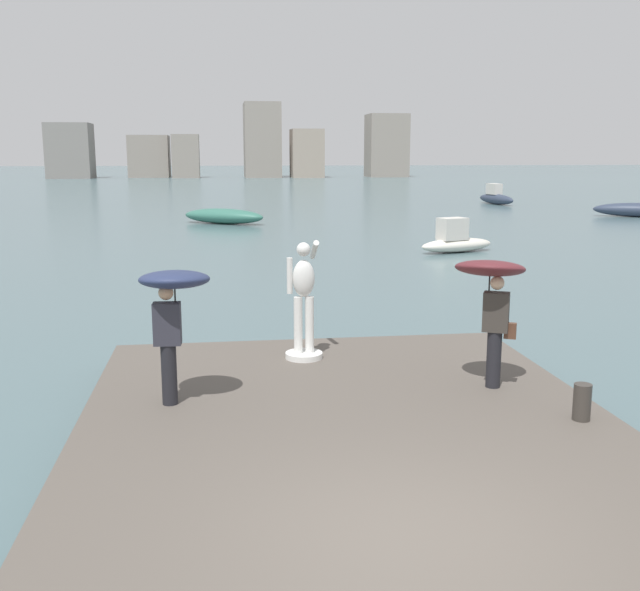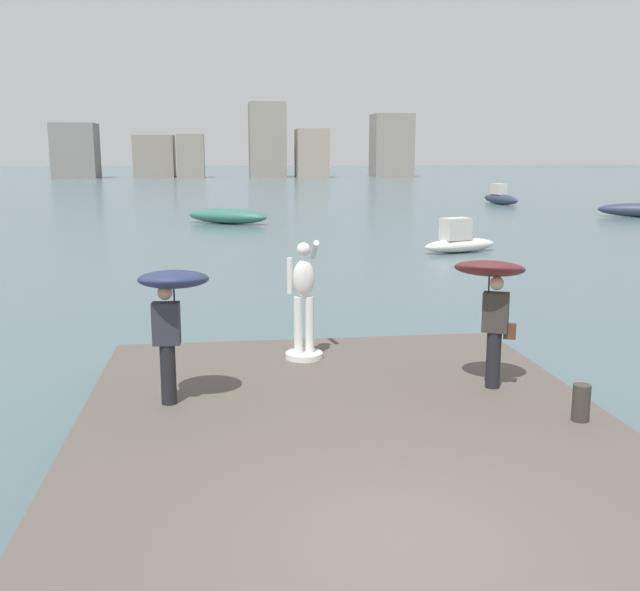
# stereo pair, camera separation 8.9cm
# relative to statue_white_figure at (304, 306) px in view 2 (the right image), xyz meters

# --- Properties ---
(ground_plane) EXTENTS (400.00, 400.00, 0.00)m
(ground_plane) POSITION_rel_statue_white_figure_xyz_m (0.26, 33.79, -1.34)
(ground_plane) COLOR #4C666B
(pier) EXTENTS (7.27, 10.53, 0.40)m
(pier) POSITION_rel_statue_white_figure_xyz_m (0.26, -3.94, -1.14)
(pier) COLOR #564F47
(pier) RESTS_ON ground
(statue_white_figure) EXTENTS (0.65, 0.89, 2.07)m
(statue_white_figure) POSITION_rel_statue_white_figure_xyz_m (0.00, 0.00, 0.00)
(statue_white_figure) COLOR white
(statue_white_figure) RESTS_ON pier
(onlooker_left) EXTENTS (1.03, 1.05, 1.98)m
(onlooker_left) POSITION_rel_statue_white_figure_xyz_m (-2.09, -2.10, 0.60)
(onlooker_left) COLOR black
(onlooker_left) RESTS_ON pier
(onlooker_right) EXTENTS (1.41, 1.43, 2.04)m
(onlooker_right) POSITION_rel_statue_white_figure_xyz_m (2.63, -1.95, 0.63)
(onlooker_right) COLOR black
(onlooker_right) RESTS_ON pier
(mooring_bollard) EXTENTS (0.24, 0.24, 0.50)m
(mooring_bollard) POSITION_rel_statue_white_figure_xyz_m (3.35, -3.54, -0.69)
(mooring_bollard) COLOR #38332D
(mooring_bollard) RESTS_ON pier
(boat_near) EXTENTS (3.49, 2.00, 1.40)m
(boat_near) POSITION_rel_statue_white_figure_xyz_m (8.04, 16.07, -0.87)
(boat_near) COLOR silver
(boat_near) RESTS_ON ground
(boat_far) EXTENTS (1.59, 5.05, 1.60)m
(boat_far) POSITION_rel_statue_white_figure_xyz_m (20.27, 43.28, -0.79)
(boat_far) COLOR #2D384C
(boat_far) RESTS_ON ground
(boat_rightward) EXTENTS (5.04, 3.92, 0.86)m
(boat_rightward) POSITION_rel_statue_white_figure_xyz_m (-1.15, 29.70, -0.91)
(boat_rightward) COLOR #336B5B
(boat_rightward) RESTS_ON ground
(distant_skyline) EXTENTS (58.79, 11.41, 12.16)m
(distant_skyline) POSITION_rel_statue_white_figure_xyz_m (2.15, 112.42, 3.44)
(distant_skyline) COLOR gray
(distant_skyline) RESTS_ON ground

